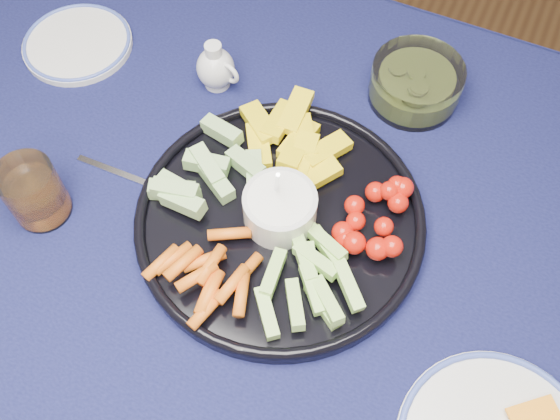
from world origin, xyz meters
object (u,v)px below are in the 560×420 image
at_px(dining_table, 192,253).
at_px(crudite_platter, 278,216).
at_px(side_plate_extra, 77,43).
at_px(creamer_pitcher, 216,68).
at_px(pickle_bowl, 415,85).
at_px(juice_tumbler, 35,194).

bearing_deg(dining_table, crudite_platter, 24.88).
distance_m(crudite_platter, side_plate_extra, 0.46).
bearing_deg(creamer_pitcher, dining_table, -72.61).
relative_size(dining_table, creamer_pitcher, 20.61).
xyz_separation_m(crudite_platter, creamer_pitcher, (-0.19, 0.19, 0.01)).
bearing_deg(pickle_bowl, creamer_pitcher, -160.36).
distance_m(dining_table, pickle_bowl, 0.42).
bearing_deg(crudite_platter, side_plate_extra, 159.37).
distance_m(dining_table, crudite_platter, 0.17).
distance_m(juice_tumbler, side_plate_extra, 0.31).
relative_size(crudite_platter, side_plate_extra, 2.21).
bearing_deg(creamer_pitcher, juice_tumbler, -109.99).
bearing_deg(crudite_platter, dining_table, -155.12).
distance_m(creamer_pitcher, juice_tumbler, 0.32).
relative_size(dining_table, side_plate_extra, 9.53).
relative_size(pickle_bowl, side_plate_extra, 0.78).
distance_m(creamer_pitcher, pickle_bowl, 0.30).
distance_m(dining_table, side_plate_extra, 0.40).
height_order(dining_table, crudite_platter, crudite_platter).
xyz_separation_m(creamer_pitcher, pickle_bowl, (0.28, 0.10, -0.01)).
xyz_separation_m(crudite_platter, juice_tumbler, (-0.30, -0.11, 0.02)).
bearing_deg(juice_tumbler, crudite_platter, 20.80).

